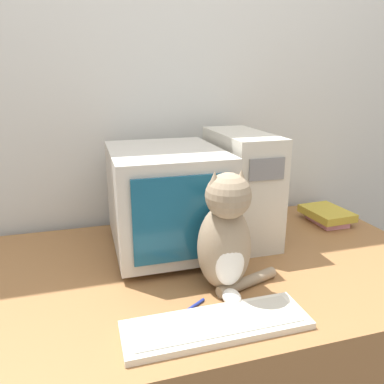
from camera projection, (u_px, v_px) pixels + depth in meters
wall_back at (167, 102)px, 1.60m from camera, size 7.00×0.05×2.50m
desk at (203, 355)px, 1.38m from camera, size 1.62×0.92×0.74m
crt_monitor at (166, 198)px, 1.35m from camera, size 0.38×0.47×0.37m
computer_tower at (241, 186)px, 1.46m from camera, size 0.18×0.42×0.41m
keyboard at (217, 325)px, 0.95m from camera, size 0.48×0.15×0.02m
cat at (226, 238)px, 1.08m from camera, size 0.26×0.21×0.37m
book_stack at (327, 215)px, 1.64m from camera, size 0.17×0.22×0.06m
pen at (186, 311)px, 1.01m from camera, size 0.13×0.09×0.01m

